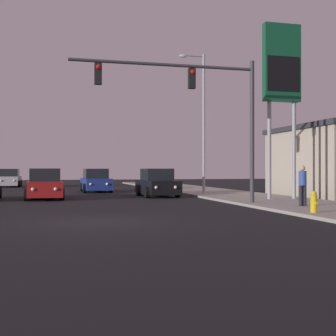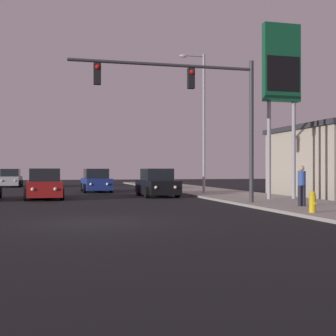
% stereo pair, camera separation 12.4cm
% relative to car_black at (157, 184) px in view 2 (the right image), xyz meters
% --- Properties ---
extents(ground_plane, '(120.00, 120.00, 0.00)m').
position_rel_car_black_xyz_m(ground_plane, '(-4.97, -12.89, -0.76)').
color(ground_plane, black).
extents(sidewalk_right, '(5.00, 60.00, 0.12)m').
position_rel_car_black_xyz_m(sidewalk_right, '(4.53, -2.89, -0.70)').
color(sidewalk_right, '#9E998E').
rests_on(sidewalk_right, ground).
extents(car_black, '(2.04, 4.34, 1.68)m').
position_rel_car_black_xyz_m(car_black, '(0.00, 0.00, 0.00)').
color(car_black, black).
rests_on(car_black, ground).
extents(car_red, '(2.04, 4.33, 1.68)m').
position_rel_car_black_xyz_m(car_red, '(-6.56, -0.82, 0.00)').
color(car_red, maroon).
rests_on(car_red, ground).
extents(car_grey, '(2.04, 4.34, 1.68)m').
position_rel_car_black_xyz_m(car_grey, '(-6.81, 17.67, 0.00)').
color(car_grey, slate).
rests_on(car_grey, ground).
extents(car_silver, '(2.04, 4.33, 1.68)m').
position_rel_car_black_xyz_m(car_silver, '(-9.89, 18.31, 0.00)').
color(car_silver, '#B7B7BC').
rests_on(car_silver, ground).
extents(car_blue, '(2.04, 4.34, 1.68)m').
position_rel_car_black_xyz_m(car_blue, '(-3.04, 6.60, 0.00)').
color(car_blue, navy).
rests_on(car_blue, ground).
extents(traffic_light_mast, '(8.38, 0.36, 6.50)m').
position_rel_car_black_xyz_m(traffic_light_mast, '(0.26, -7.62, 4.02)').
color(traffic_light_mast, '#38383D').
rests_on(traffic_light_mast, sidewalk_right).
extents(street_lamp, '(1.74, 0.24, 9.00)m').
position_rel_car_black_xyz_m(street_lamp, '(3.28, 1.35, 4.36)').
color(street_lamp, '#99999E').
rests_on(street_lamp, sidewalk_right).
extents(gas_station_sign, '(2.00, 0.42, 9.00)m').
position_rel_car_black_xyz_m(gas_station_sign, '(5.29, -5.61, 5.86)').
color(gas_station_sign, '#99999E').
rests_on(gas_station_sign, sidewalk_right).
extents(fire_hydrant, '(0.24, 0.34, 0.76)m').
position_rel_car_black_xyz_m(fire_hydrant, '(2.70, -12.82, -0.27)').
color(fire_hydrant, gold).
rests_on(fire_hydrant, sidewalk_right).
extents(pedestrian_on_sidewalk, '(0.34, 0.32, 1.67)m').
position_rel_car_black_xyz_m(pedestrian_on_sidewalk, '(3.83, -10.13, 0.27)').
color(pedestrian_on_sidewalk, '#23232D').
rests_on(pedestrian_on_sidewalk, sidewalk_right).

